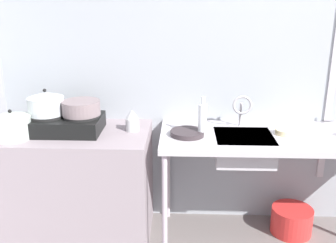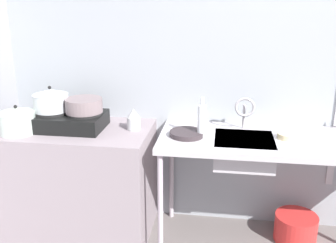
{
  "view_description": "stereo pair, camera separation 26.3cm",
  "coord_description": "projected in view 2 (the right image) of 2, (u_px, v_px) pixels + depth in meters",
  "views": [
    {
      "loc": [
        -0.94,
        -1.22,
        1.72
      ],
      "look_at": [
        -1.03,
        1.28,
        0.91
      ],
      "focal_mm": 41.2,
      "sensor_mm": 36.0,
      "label": 1
    },
    {
      "loc": [
        -0.67,
        -1.2,
        1.72
      ],
      "look_at": [
        -1.03,
        1.28,
        0.91
      ],
      "focal_mm": 41.2,
      "sensor_mm": 36.0,
      "label": 2
    }
  ],
  "objects": [
    {
      "name": "percolator",
      "position": [
        134.0,
        119.0,
        2.71
      ],
      "size": [
        0.1,
        0.1,
        0.15
      ],
      "color": "silver",
      "rests_on": "counter_concrete"
    },
    {
      "name": "small_bowl_on_drainboard",
      "position": [
        287.0,
        136.0,
        2.55
      ],
      "size": [
        0.13,
        0.13,
        0.04
      ],
      "primitive_type": "cylinder",
      "color": "beige",
      "rests_on": "counter_sink"
    },
    {
      "name": "faucet",
      "position": [
        245.0,
        109.0,
        2.66
      ],
      "size": [
        0.14,
        0.08,
        0.24
      ],
      "color": "#BAB6BC",
      "rests_on": "counter_sink"
    },
    {
      "name": "wall_back",
      "position": [
        319.0,
        71.0,
        2.74
      ],
      "size": [
        5.4,
        0.1,
        2.43
      ],
      "primitive_type": "cube",
      "color": "#9BA2A8",
      "rests_on": "ground"
    },
    {
      "name": "pot_beside_stove",
      "position": [
        17.0,
        121.0,
        2.64
      ],
      "size": [
        0.25,
        0.25,
        0.2
      ],
      "color": "silver",
      "rests_on": "counter_concrete"
    },
    {
      "name": "counter_concrete",
      "position": [
        80.0,
        181.0,
        2.88
      ],
      "size": [
        1.07,
        0.63,
        0.82
      ],
      "primitive_type": "cube",
      "color": "gray",
      "rests_on": "ground"
    },
    {
      "name": "pot_on_right_burner",
      "position": [
        84.0,
        105.0,
        2.69
      ],
      "size": [
        0.26,
        0.26,
        0.1
      ],
      "color": "slate",
      "rests_on": "stove"
    },
    {
      "name": "sink_basin",
      "position": [
        244.0,
        151.0,
        2.59
      ],
      "size": [
        0.39,
        0.37,
        0.17
      ],
      "primitive_type": "cube",
      "color": "#BAB6BC",
      "rests_on": "counter_sink"
    },
    {
      "name": "pot_on_left_burner",
      "position": [
        51.0,
        100.0,
        2.71
      ],
      "size": [
        0.25,
        0.25,
        0.18
      ],
      "color": "silver",
      "rests_on": "stove"
    },
    {
      "name": "stove",
      "position": [
        69.0,
        120.0,
        2.74
      ],
      "size": [
        0.5,
        0.34,
        0.13
      ],
      "color": "black",
      "rests_on": "counter_concrete"
    },
    {
      "name": "frying_pan",
      "position": [
        187.0,
        134.0,
        2.6
      ],
      "size": [
        0.23,
        0.23,
        0.03
      ],
      "primitive_type": "cylinder",
      "color": "#342B2F",
      "rests_on": "counter_sink"
    },
    {
      "name": "bucket_on_floor",
      "position": [
        296.0,
        228.0,
        2.83
      ],
      "size": [
        0.31,
        0.31,
        0.2
      ],
      "primitive_type": "cylinder",
      "color": "red",
      "rests_on": "ground"
    },
    {
      "name": "counter_sink",
      "position": [
        289.0,
        147.0,
        2.57
      ],
      "size": [
        1.73,
        0.63,
        0.82
      ],
      "color": "#BAB6BC",
      "rests_on": "ground"
    },
    {
      "name": "bottle_by_sink",
      "position": [
        202.0,
        120.0,
        2.55
      ],
      "size": [
        0.06,
        0.06,
        0.27
      ],
      "color": "white",
      "rests_on": "counter_sink"
    }
  ]
}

